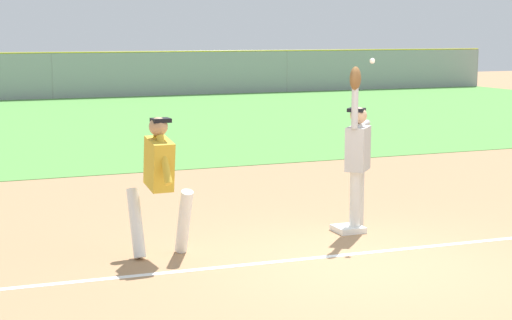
# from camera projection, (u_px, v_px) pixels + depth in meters

# --- Properties ---
(ground_plane) EXTENTS (78.36, 78.36, 0.00)m
(ground_plane) POSITION_uv_depth(u_px,v_px,m) (365.00, 265.00, 9.56)
(ground_plane) COLOR #A37A54
(outfield_grass) EXTENTS (42.45, 18.91, 0.01)m
(outfield_grass) POSITION_uv_depth(u_px,v_px,m) (96.00, 122.00, 24.88)
(outfield_grass) COLOR #549342
(outfield_grass) RESTS_ON ground_plane
(chalk_foul_line) EXTENTS (11.99, 0.59, 0.01)m
(chalk_foul_line) POSITION_uv_depth(u_px,v_px,m) (65.00, 283.00, 8.89)
(chalk_foul_line) COLOR white
(chalk_foul_line) RESTS_ON ground_plane
(first_base) EXTENTS (0.38, 0.38, 0.08)m
(first_base) POSITION_uv_depth(u_px,v_px,m) (348.00, 229.00, 11.18)
(first_base) COLOR white
(first_base) RESTS_ON ground_plane
(fielder) EXTENTS (0.69, 0.73, 2.28)m
(fielder) POSITION_uv_depth(u_px,v_px,m) (357.00, 151.00, 11.08)
(fielder) COLOR silver
(fielder) RESTS_ON ground_plane
(runner) EXTENTS (0.73, 0.84, 1.72)m
(runner) POSITION_uv_depth(u_px,v_px,m) (159.00, 176.00, 9.82)
(runner) COLOR white
(runner) RESTS_ON ground_plane
(baseball) EXTENTS (0.07, 0.07, 0.07)m
(baseball) POSITION_uv_depth(u_px,v_px,m) (372.00, 61.00, 10.74)
(baseball) COLOR white
(outfield_fence) EXTENTS (42.53, 0.08, 1.93)m
(outfield_fence) POSITION_uv_depth(u_px,v_px,m) (52.00, 76.00, 33.40)
(outfield_fence) COLOR #93999E
(outfield_fence) RESTS_ON ground_plane
(parked_car_tan) EXTENTS (4.44, 2.20, 1.25)m
(parked_car_tan) POSITION_uv_depth(u_px,v_px,m) (55.00, 78.00, 36.45)
(parked_car_tan) COLOR tan
(parked_car_tan) RESTS_ON ground_plane
(parked_car_blue) EXTENTS (4.43, 2.18, 1.25)m
(parked_car_blue) POSITION_uv_depth(u_px,v_px,m) (161.00, 76.00, 38.49)
(parked_car_blue) COLOR #23389E
(parked_car_blue) RESTS_ON ground_plane
(parked_car_silver) EXTENTS (4.49, 2.29, 1.25)m
(parked_car_silver) POSITION_uv_depth(u_px,v_px,m) (247.00, 74.00, 40.20)
(parked_car_silver) COLOR #B7B7BC
(parked_car_silver) RESTS_ON ground_plane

